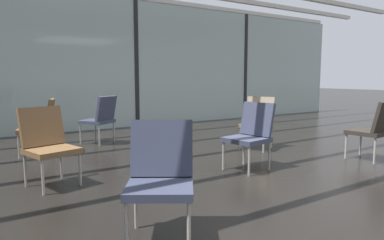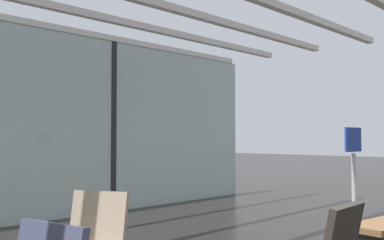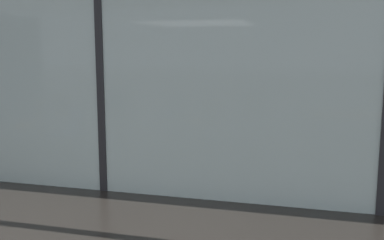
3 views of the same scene
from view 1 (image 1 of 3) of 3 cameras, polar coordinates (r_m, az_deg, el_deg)
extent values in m
plane|color=black|center=(4.61, 18.85, -8.44)|extent=(60.00, 60.00, 0.00)
cube|color=#A3B7B2|center=(8.67, -9.17, 9.00)|extent=(14.00, 0.08, 3.03)
cube|color=black|center=(8.67, -9.17, 9.00)|extent=(0.10, 0.12, 3.03)
cube|color=black|center=(10.59, 8.60, 8.63)|extent=(0.10, 0.12, 3.03)
ellipsoid|color=silver|center=(13.31, -20.39, 10.87)|extent=(10.31, 4.40, 4.40)
sphere|color=black|center=(11.04, -28.15, 13.10)|extent=(0.28, 0.28, 0.28)
sphere|color=black|center=(11.16, -23.42, 13.27)|extent=(0.28, 0.28, 0.28)
sphere|color=black|center=(11.35, -18.82, 13.35)|extent=(0.28, 0.28, 0.28)
sphere|color=black|center=(11.61, -14.40, 13.35)|extent=(0.28, 0.28, 0.28)
cube|color=#7F705B|center=(5.91, 10.37, -0.88)|extent=(0.65, 0.65, 0.06)
cube|color=#7F705B|center=(6.08, 11.10, 1.69)|extent=(0.34, 0.49, 0.44)
cylinder|color=gray|center=(5.82, 7.69, -3.09)|extent=(0.03, 0.03, 0.37)
cylinder|color=gray|center=(5.68, 11.62, -3.42)|extent=(0.03, 0.03, 0.37)
cylinder|color=gray|center=(6.21, 9.15, -2.49)|extent=(0.03, 0.03, 0.37)
cylinder|color=gray|center=(6.08, 12.86, -2.78)|extent=(0.03, 0.03, 0.37)
cube|color=brown|center=(5.88, -24.21, -1.43)|extent=(0.60, 0.60, 0.06)
cube|color=brown|center=(5.82, -22.24, 1.07)|extent=(0.28, 0.50, 0.44)
cylinder|color=gray|center=(6.15, -25.77, -3.20)|extent=(0.03, 0.03, 0.37)
cylinder|color=gray|center=(5.74, -26.48, -3.91)|extent=(0.03, 0.03, 0.37)
cylinder|color=gray|center=(6.09, -21.87, -3.10)|extent=(0.03, 0.03, 0.37)
cylinder|color=gray|center=(5.68, -22.31, -3.82)|extent=(0.03, 0.03, 0.37)
cube|color=#33384C|center=(2.59, -5.28, -10.98)|extent=(0.66, 0.66, 0.06)
cube|color=#33384C|center=(2.73, -4.98, -4.59)|extent=(0.48, 0.38, 0.44)
cylinder|color=gray|center=(2.50, -10.65, -17.05)|extent=(0.03, 0.03, 0.37)
cylinder|color=gray|center=(2.46, -0.52, -17.28)|extent=(0.03, 0.03, 0.37)
cylinder|color=gray|center=(2.88, -9.17, -13.68)|extent=(0.03, 0.03, 0.37)
cylinder|color=gray|center=(2.85, -0.55, -13.81)|extent=(0.03, 0.03, 0.37)
cube|color=#33384C|center=(6.58, -15.27, -0.22)|extent=(0.66, 0.66, 0.06)
cube|color=#33384C|center=(6.42, -13.85, 1.89)|extent=(0.48, 0.38, 0.44)
cylinder|color=gray|center=(6.90, -15.48, -1.71)|extent=(0.03, 0.03, 0.37)
cylinder|color=gray|center=(6.59, -17.78, -2.19)|extent=(0.03, 0.03, 0.37)
cylinder|color=gray|center=(6.65, -12.66, -1.95)|extent=(0.03, 0.03, 0.37)
cylinder|color=gray|center=(6.32, -14.92, -2.47)|extent=(0.03, 0.03, 0.37)
cube|color=#28231E|center=(5.70, 26.85, -1.82)|extent=(0.51, 0.51, 0.06)
cube|color=#28231E|center=(5.57, 28.96, 0.47)|extent=(0.49, 0.17, 0.44)
cylinder|color=gray|center=(6.01, 25.85, -3.42)|extent=(0.03, 0.03, 0.37)
cylinder|color=gray|center=(5.64, 23.86, -3.95)|extent=(0.03, 0.03, 0.37)
cylinder|color=gray|center=(5.45, 27.70, -4.52)|extent=(0.03, 0.03, 0.37)
cube|color=brown|center=(4.12, -21.95, -4.69)|extent=(0.59, 0.59, 0.06)
cube|color=brown|center=(4.27, -23.38, -0.96)|extent=(0.50, 0.26, 0.44)
cylinder|color=gray|center=(3.90, -23.21, -8.66)|extent=(0.03, 0.03, 0.37)
cylinder|color=gray|center=(4.08, -17.82, -7.72)|extent=(0.03, 0.03, 0.37)
cylinder|color=gray|center=(4.27, -25.62, -7.43)|extent=(0.03, 0.03, 0.37)
cylinder|color=gray|center=(4.44, -20.59, -6.65)|extent=(0.03, 0.03, 0.37)
cube|color=#33384C|center=(4.55, 8.91, -3.19)|extent=(0.55, 0.55, 0.06)
cube|color=#33384C|center=(4.69, 10.61, 0.16)|extent=(0.22, 0.50, 0.44)
cylinder|color=gray|center=(4.57, 5.14, -5.84)|extent=(0.03, 0.03, 0.37)
cylinder|color=gray|center=(4.31, 9.31, -6.70)|extent=(0.03, 0.03, 0.37)
cylinder|color=gray|center=(4.88, 8.47, -5.06)|extent=(0.03, 0.03, 0.37)
cylinder|color=gray|center=(4.64, 12.53, -5.79)|extent=(0.03, 0.03, 0.37)
camera|label=2|loc=(2.33, 26.46, 8.94)|focal=43.43mm
camera|label=3|loc=(6.73, 34.99, 11.79)|focal=41.54mm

